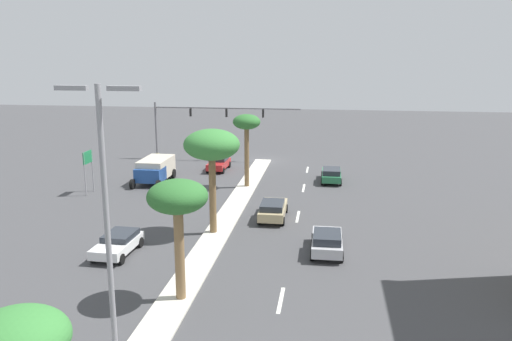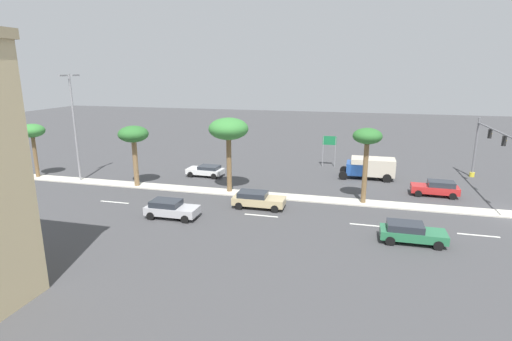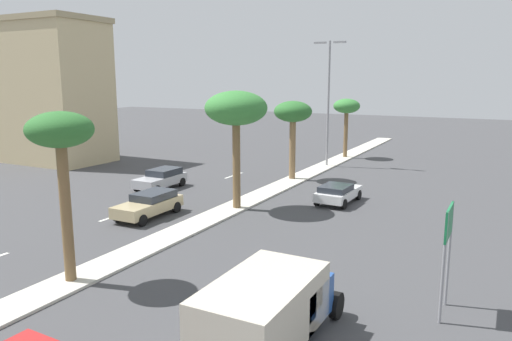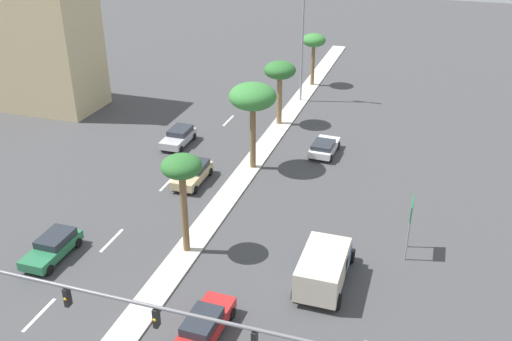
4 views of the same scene
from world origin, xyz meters
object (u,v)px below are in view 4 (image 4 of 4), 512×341
directional_road_sign (411,216)px  palm_tree_rear (182,171)px  commercial_building (27,41)px  sedan_green_center (53,247)px  sedan_tan_inboard (193,173)px  palm_tree_left (253,98)px  box_truck (324,266)px  sedan_white_leading (324,147)px  palm_tree_trailing (280,72)px  street_lamp_inboard (303,40)px  palm_tree_leading (314,42)px  sedan_red_front (206,323)px  sedan_silver_near (179,137)px

directional_road_sign → palm_tree_rear: palm_tree_rear is taller
commercial_building → sedan_green_center: commercial_building is taller
palm_tree_rear → sedan_tan_inboard: (-3.38, 8.78, -4.96)m
palm_tree_left → box_truck: palm_tree_left is taller
sedan_white_leading → box_truck: bearing=-78.1°
sedan_green_center → palm_tree_trailing: bearing=73.6°
sedan_white_leading → sedan_tan_inboard: sedan_tan_inboard is taller
palm_tree_rear → street_lamp_inboard: bearing=89.7°
palm_tree_trailing → sedan_tan_inboard: palm_tree_trailing is taller
palm_tree_leading → box_truck: palm_tree_leading is taller
sedan_green_center → palm_tree_rear: bearing=22.1°
sedan_red_front → box_truck: bearing=51.1°
palm_tree_rear → palm_tree_leading: 34.60m
palm_tree_trailing → palm_tree_left: bearing=-86.8°
palm_tree_rear → palm_tree_left: 12.53m
sedan_white_leading → sedan_red_front: size_ratio=0.96×
commercial_building → box_truck: bearing=-30.2°
sedan_white_leading → sedan_tan_inboard: (-8.67, -8.09, 0.07)m
sedan_silver_near → sedan_white_leading: 12.85m
palm_tree_rear → box_truck: size_ratio=1.14×
palm_tree_left → box_truck: size_ratio=1.22×
commercial_building → sedan_red_front: (29.78, -26.29, -5.93)m
directional_road_sign → commercial_building: bearing=158.2°
street_lamp_inboard → sedan_green_center: size_ratio=2.55×
directional_road_sign → street_lamp_inboard: 28.57m
street_lamp_inboard → sedan_tan_inboard: size_ratio=2.48×
palm_tree_leading → sedan_white_leading: 18.95m
sedan_tan_inboard → box_truck: size_ratio=0.77×
directional_road_sign → box_truck: size_ratio=0.65×
palm_tree_left → palm_tree_trailing: bearing=93.2°
commercial_building → sedan_tan_inboard: bearing=-26.0°
sedan_white_leading → sedan_red_front: 23.52m
commercial_building → palm_tree_trailing: bearing=5.6°
sedan_white_leading → palm_tree_trailing: bearing=136.1°
palm_tree_leading → sedan_silver_near: (-7.56, -19.68, -4.25)m
street_lamp_inboard → sedan_silver_near: (-7.55, -14.26, -5.72)m
sedan_white_leading → sedan_tan_inboard: bearing=-137.0°
directional_road_sign → sedan_white_leading: size_ratio=0.93×
commercial_building → street_lamp_inboard: commercial_building is taller
commercial_building → sedan_tan_inboard: size_ratio=3.16×
sedan_green_center → box_truck: box_truck is taller
directional_road_sign → street_lamp_inboard: bearing=117.7°
palm_tree_left → street_lamp_inboard: size_ratio=0.64×
sedan_green_center → sedan_red_front: (11.71, -3.50, 0.03)m
street_lamp_inboard → sedan_green_center: street_lamp_inboard is taller
sedan_silver_near → directional_road_sign: bearing=-27.6°
sedan_silver_near → sedan_green_center: bearing=-90.9°
commercial_building → palm_tree_trailing: (25.51, 2.52, -1.53)m
palm_tree_rear → commercial_building: bearing=142.6°
directional_road_sign → sedan_green_center: directional_road_sign is taller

